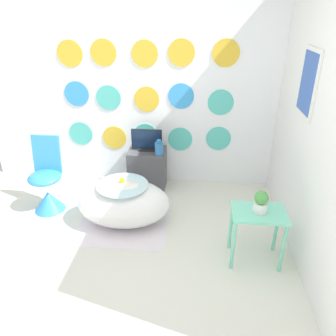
{
  "coord_description": "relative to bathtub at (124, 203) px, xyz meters",
  "views": [
    {
      "loc": [
        0.65,
        -1.82,
        2.15
      ],
      "look_at": [
        0.39,
        1.03,
        0.73
      ],
      "focal_mm": 35.0,
      "sensor_mm": 36.0,
      "label": 1
    }
  ],
  "objects": [
    {
      "name": "ground_plane",
      "position": [
        0.11,
        -1.13,
        -0.24
      ],
      "size": [
        12.0,
        12.0,
        0.0
      ],
      "primitive_type": "plane",
      "color": "silver"
    },
    {
      "name": "wall_back_dotted",
      "position": [
        0.11,
        1.04,
        1.05
      ],
      "size": [
        4.24,
        0.05,
        2.6
      ],
      "color": "white",
      "rests_on": "ground_plane"
    },
    {
      "name": "wall_right",
      "position": [
        1.74,
        -0.05,
        1.06
      ],
      "size": [
        0.06,
        3.15,
        2.6
      ],
      "color": "white",
      "rests_on": "ground_plane"
    },
    {
      "name": "rug",
      "position": [
        -0.0,
        -0.1,
        -0.24
      ],
      "size": [
        0.97,
        0.74,
        0.01
      ],
      "color": "silver",
      "rests_on": "ground_plane"
    },
    {
      "name": "bathtub",
      "position": [
        0.0,
        0.0,
        0.0
      ],
      "size": [
        1.0,
        0.67,
        0.48
      ],
      "color": "white",
      "rests_on": "ground_plane"
    },
    {
      "name": "rubber_duck",
      "position": [
        -0.0,
        0.01,
        0.27
      ],
      "size": [
        0.06,
        0.06,
        0.07
      ],
      "color": "yellow",
      "rests_on": "bathtub"
    },
    {
      "name": "chair",
      "position": [
        -0.93,
        0.17,
        0.03
      ],
      "size": [
        0.38,
        0.38,
        0.87
      ],
      "color": "#338CE0",
      "rests_on": "ground_plane"
    },
    {
      "name": "tv_cabinet",
      "position": [
        0.14,
        0.8,
        0.02
      ],
      "size": [
        0.46,
        0.38,
        0.53
      ],
      "color": "#4C4C51",
      "rests_on": "ground_plane"
    },
    {
      "name": "tv",
      "position": [
        0.14,
        0.8,
        0.41
      ],
      "size": [
        0.38,
        0.12,
        0.27
      ],
      "color": "black",
      "rests_on": "tv_cabinet"
    },
    {
      "name": "vase",
      "position": [
        0.31,
        0.68,
        0.37
      ],
      "size": [
        0.1,
        0.1,
        0.19
      ],
      "color": "#2D72B7",
      "rests_on": "tv_cabinet"
    },
    {
      "name": "side_table",
      "position": [
        1.34,
        -0.48,
        0.18
      ],
      "size": [
        0.48,
        0.34,
        0.53
      ],
      "color": "#72D8B7",
      "rests_on": "ground_plane"
    },
    {
      "name": "potted_plant_left",
      "position": [
        1.34,
        -0.48,
        0.39
      ],
      "size": [
        0.12,
        0.12,
        0.21
      ],
      "color": "white",
      "rests_on": "side_table"
    }
  ]
}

